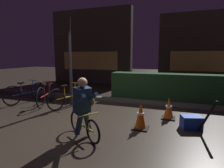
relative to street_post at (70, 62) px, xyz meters
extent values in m
plane|color=#2D261E|center=(1.50, -1.20, -1.47)|extent=(40.00, 40.00, 0.00)
cube|color=#56544F|center=(1.50, 1.00, -1.41)|extent=(12.00, 0.24, 0.12)
cube|color=#214723|center=(3.30, 1.90, -0.96)|extent=(4.80, 0.70, 1.01)
cube|color=#42382D|center=(-1.80, 5.30, 0.79)|extent=(5.21, 0.50, 4.52)
cube|color=#E5B751|center=(-1.80, 5.03, -0.07)|extent=(3.64, 0.04, 1.10)
cube|color=#42382D|center=(4.51, 6.00, 0.56)|extent=(4.43, 0.50, 4.05)
cube|color=#E5B751|center=(4.51, 5.73, -0.07)|extent=(3.10, 0.04, 1.10)
cylinder|color=#2D2D33|center=(0.00, 0.00, 0.00)|extent=(0.10, 0.10, 2.93)
torus|color=black|center=(-1.61, 0.26, -1.12)|extent=(0.19, 0.69, 0.69)
torus|color=black|center=(-1.83, -0.76, -1.12)|extent=(0.19, 0.69, 0.69)
cylinder|color=#19479E|center=(-1.72, -0.25, -1.12)|extent=(0.25, 1.02, 0.04)
cylinder|color=#19479E|center=(-1.76, -0.43, -0.92)|extent=(0.03, 0.03, 0.39)
cube|color=black|center=(-1.76, -0.43, -0.73)|extent=(0.14, 0.22, 0.05)
cylinder|color=#19479E|center=(-1.66, 0.03, -0.90)|extent=(0.03, 0.03, 0.44)
cylinder|color=#19479E|center=(-1.66, 0.03, -0.68)|extent=(0.45, 0.12, 0.02)
torus|color=black|center=(-1.03, 0.27, -1.12)|extent=(0.26, 0.66, 0.68)
torus|color=black|center=(-0.70, -0.70, -1.12)|extent=(0.26, 0.66, 0.68)
cylinder|color=#B21919|center=(-0.87, -0.21, -1.12)|extent=(0.36, 0.98, 0.04)
cylinder|color=#B21919|center=(-0.81, -0.38, -0.93)|extent=(0.03, 0.03, 0.38)
cube|color=black|center=(-0.81, -0.38, -0.74)|extent=(0.16, 0.22, 0.05)
cylinder|color=#B21919|center=(-0.96, 0.05, -0.91)|extent=(0.03, 0.03, 0.43)
cylinder|color=#B21919|center=(-0.96, 0.05, -0.69)|extent=(0.44, 0.17, 0.02)
torus|color=black|center=(0.21, 0.24, -1.12)|extent=(0.24, 0.67, 0.68)
torus|color=black|center=(-0.08, -0.74, -1.12)|extent=(0.24, 0.67, 0.68)
cylinder|color=gold|center=(0.07, -0.25, -1.12)|extent=(0.32, 0.99, 0.04)
cylinder|color=gold|center=(0.02, -0.42, -0.93)|extent=(0.03, 0.03, 0.38)
cube|color=black|center=(0.02, -0.42, -0.74)|extent=(0.15, 0.22, 0.05)
cylinder|color=gold|center=(0.15, 0.02, -0.91)|extent=(0.03, 0.03, 0.43)
cylinder|color=gold|center=(0.15, 0.02, -0.69)|extent=(0.45, 0.15, 0.02)
cube|color=black|center=(2.66, -1.30, -1.45)|extent=(0.36, 0.36, 0.03)
cone|color=#EA560F|center=(2.66, -1.30, -1.14)|extent=(0.26, 0.26, 0.59)
cylinder|color=white|center=(2.66, -1.30, -1.11)|extent=(0.16, 0.16, 0.05)
cube|color=black|center=(3.23, -0.35, -1.45)|extent=(0.36, 0.36, 0.03)
cone|color=#EA560F|center=(3.23, -0.35, -1.16)|extent=(0.26, 0.26, 0.55)
cylinder|color=white|center=(3.23, -0.35, -1.13)|extent=(0.16, 0.16, 0.05)
cube|color=#193DB7|center=(3.77, -0.90, -1.32)|extent=(0.51, 0.44, 0.30)
torus|color=black|center=(1.95, -2.36, -1.22)|extent=(0.43, 0.30, 0.48)
torus|color=black|center=(1.36, -1.99, -1.22)|extent=(0.43, 0.30, 0.48)
cylinder|color=gold|center=(1.65, -2.17, -1.22)|extent=(0.61, 0.41, 0.04)
cylinder|color=gold|center=(1.55, -2.11, -1.09)|extent=(0.03, 0.03, 0.26)
cube|color=black|center=(1.55, -2.11, -0.96)|extent=(0.22, 0.19, 0.05)
cylinder|color=gold|center=(1.82, -2.28, -1.08)|extent=(0.03, 0.03, 0.30)
cylinder|color=gold|center=(1.82, -2.28, -0.93)|extent=(0.27, 0.40, 0.02)
cylinder|color=navy|center=(1.69, -2.08, -1.16)|extent=(0.20, 0.23, 0.42)
cylinder|color=navy|center=(1.58, -2.25, -1.16)|extent=(0.20, 0.23, 0.42)
cube|color=#192D47|center=(1.62, -2.15, -0.68)|extent=(0.39, 0.41, 0.54)
sphere|color=tan|center=(1.64, -2.16, -0.32)|extent=(0.20, 0.20, 0.20)
cylinder|color=#192D47|center=(1.81, -2.11, -0.63)|extent=(0.38, 0.28, 0.29)
cylinder|color=#192D47|center=(1.66, -2.35, -0.63)|extent=(0.38, 0.28, 0.29)
ellipsoid|color=brown|center=(1.68, -1.95, -0.73)|extent=(0.36, 0.31, 0.24)
cylinder|color=black|center=(4.05, -1.15, -1.07)|extent=(0.33, 0.33, 0.79)
camera|label=1|loc=(3.42, -5.38, 0.20)|focal=29.62mm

